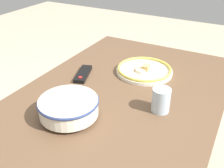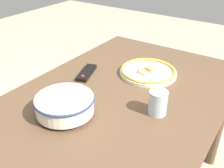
{
  "view_description": "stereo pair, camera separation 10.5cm",
  "coord_description": "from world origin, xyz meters",
  "px_view_note": "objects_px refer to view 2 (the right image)",
  "views": [
    {
      "loc": [
        -0.97,
        -0.47,
        1.41
      ],
      "look_at": [
        -0.02,
        0.04,
        0.79
      ],
      "focal_mm": 42.0,
      "sensor_mm": 36.0,
      "label": 1
    },
    {
      "loc": [
        -0.91,
        -0.56,
        1.41
      ],
      "look_at": [
        -0.02,
        0.04,
        0.79
      ],
      "focal_mm": 42.0,
      "sensor_mm": 36.0,
      "label": 2
    }
  ],
  "objects_px": {
    "food_plate": "(148,72)",
    "tv_remote": "(87,73)",
    "drinking_glass": "(158,103)",
    "noodle_bowl": "(65,104)"
  },
  "relations": [
    {
      "from": "noodle_bowl",
      "to": "drinking_glass",
      "type": "distance_m",
      "value": 0.39
    },
    {
      "from": "noodle_bowl",
      "to": "tv_remote",
      "type": "bearing_deg",
      "value": 25.09
    },
    {
      "from": "food_plate",
      "to": "tv_remote",
      "type": "xyz_separation_m",
      "value": [
        -0.19,
        0.28,
        -0.01
      ]
    },
    {
      "from": "food_plate",
      "to": "tv_remote",
      "type": "distance_m",
      "value": 0.33
    },
    {
      "from": "food_plate",
      "to": "noodle_bowl",
      "type": "bearing_deg",
      "value": 167.09
    },
    {
      "from": "tv_remote",
      "to": "drinking_glass",
      "type": "bearing_deg",
      "value": 147.94
    },
    {
      "from": "tv_remote",
      "to": "drinking_glass",
      "type": "relative_size",
      "value": 1.79
    },
    {
      "from": "food_plate",
      "to": "tv_remote",
      "type": "bearing_deg",
      "value": 124.39
    },
    {
      "from": "tv_remote",
      "to": "noodle_bowl",
      "type": "bearing_deg",
      "value": 96.06
    },
    {
      "from": "tv_remote",
      "to": "drinking_glass",
      "type": "xyz_separation_m",
      "value": [
        -0.11,
        -0.47,
        0.04
      ]
    }
  ]
}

